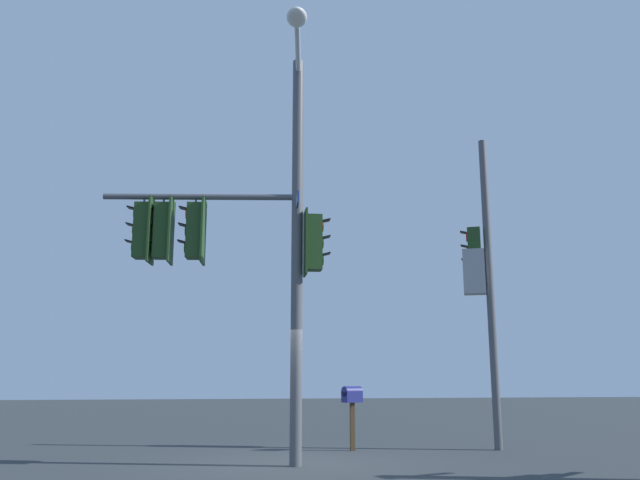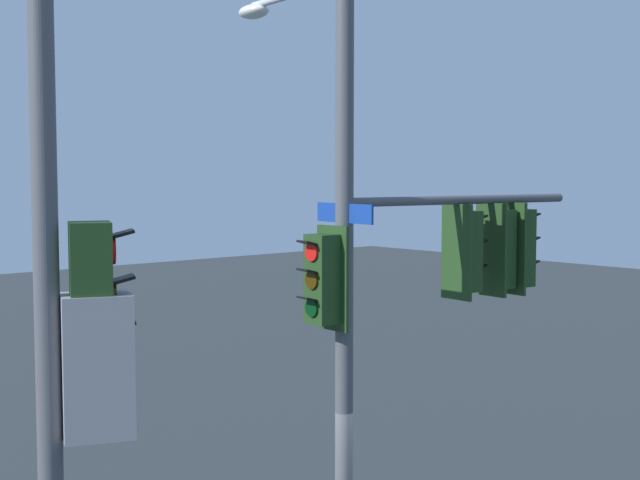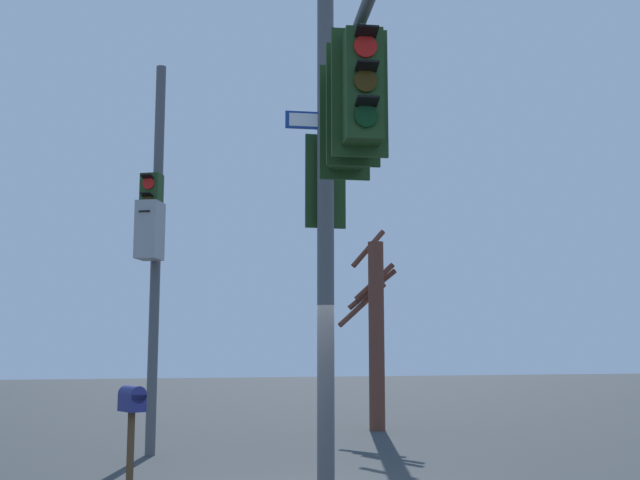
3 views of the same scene
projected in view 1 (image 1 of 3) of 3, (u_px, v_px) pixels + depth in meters
ground_plane at (295, 464)px, 12.29m from camera, size 80.00×80.00×0.00m
main_signal_pole_assembly at (243, 227)px, 12.80m from camera, size 4.48×3.22×8.08m
secondary_pole_assembly at (481, 274)px, 15.59m from camera, size 0.73×0.58×7.37m
mailbox at (352, 400)px, 14.80m from camera, size 0.50×0.40×1.41m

